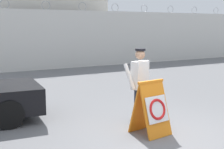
% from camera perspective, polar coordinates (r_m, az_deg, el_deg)
% --- Properties ---
extents(ground_plane, '(90.00, 90.00, 0.00)m').
position_cam_1_polar(ground_plane, '(6.79, 9.61, -11.08)').
color(ground_plane, slate).
extents(perimeter_wall, '(36.00, 0.30, 3.59)m').
position_cam_1_polar(perimeter_wall, '(16.61, -15.24, 6.08)').
color(perimeter_wall, silver).
rests_on(perimeter_wall, ground_plane).
extents(building_block, '(7.67, 7.46, 4.53)m').
position_cam_1_polar(building_block, '(21.80, -14.59, 8.54)').
color(building_block, beige).
rests_on(building_block, ground_plane).
extents(barricade_sign, '(0.74, 0.78, 1.17)m').
position_cam_1_polar(barricade_sign, '(6.72, 7.30, -6.05)').
color(barricade_sign, orange).
rests_on(barricade_sign, ground_plane).
extents(security_guard, '(0.69, 0.36, 1.79)m').
position_cam_1_polar(security_guard, '(7.34, 5.09, -1.37)').
color(security_guard, '#232838').
rests_on(security_guard, ground_plane).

